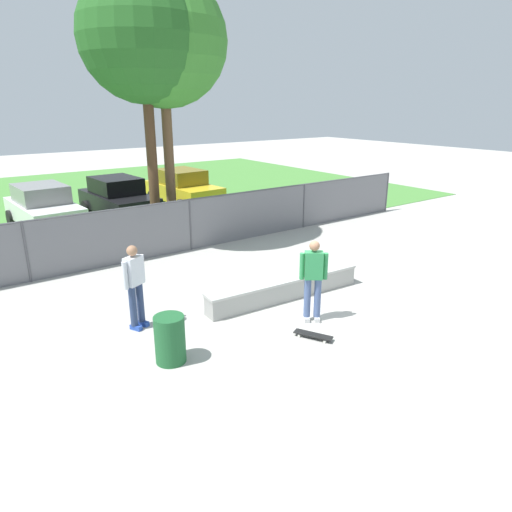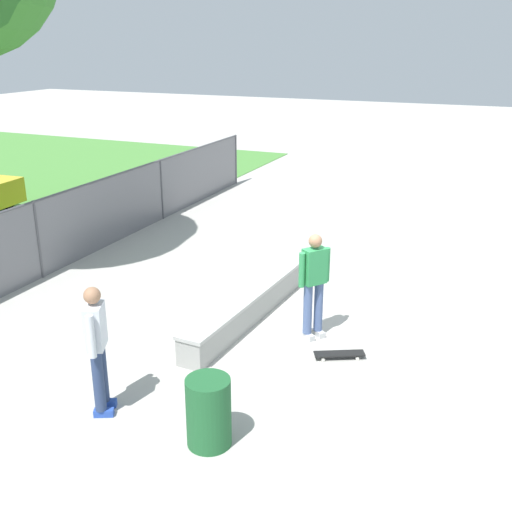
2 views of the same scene
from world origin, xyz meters
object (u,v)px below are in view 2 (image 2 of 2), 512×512
Objects in this scene: skateboarder at (314,282)px; bystander at (97,345)px; concrete_ledge at (250,304)px; trash_bin at (209,412)px; skateboard at (339,354)px.

skateboarder and bystander have the same top height.
concrete_ledge is at bearing 77.51° from skateboarder.
concrete_ledge is 3.67m from trash_bin.
concrete_ledge is 2.31× the size of skateboarder.
skateboarder is (-0.28, -1.27, 0.75)m from concrete_ledge.
trash_bin is at bearing -164.22° from concrete_ledge.
skateboarder is at bearing -102.49° from concrete_ledge.
bystander is (-2.67, 2.54, 0.94)m from skateboard.
skateboarder is 2.01× the size of trash_bin.
trash_bin is (-0.04, -1.64, -0.56)m from bystander.
concrete_ledge is 5.24× the size of skateboard.
bystander is (-3.49, 0.64, 0.75)m from concrete_ledge.
concrete_ledge is 2.31× the size of bystander.
bystander reaches higher than trash_bin.
skateboard is at bearing -43.51° from bystander.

